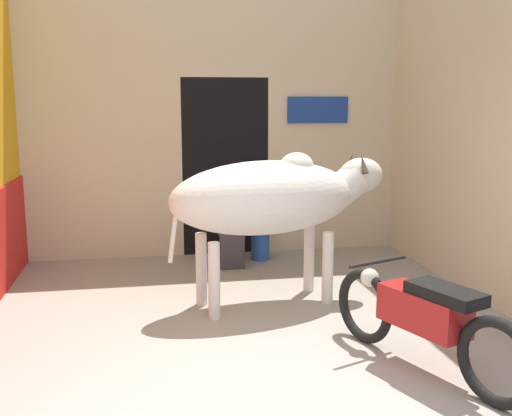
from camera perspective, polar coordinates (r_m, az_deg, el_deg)
The scene contains 6 objects.
wall_back_with_doorway at distance 7.90m, azimuth -3.74°, elevation 7.81°, with size 4.77×0.93×3.87m.
wall_right_with_door at distance 6.37m, azimuth 21.53°, elevation 8.82°, with size 0.22×4.24×3.87m.
cow at distance 5.76m, azimuth 1.62°, elevation 0.99°, with size 2.29×1.10×1.49m.
motorcycle_near at distance 4.63m, azimuth 15.66°, elevation -9.96°, with size 0.84×1.78×0.74m.
shopkeeper_seated at distance 7.19m, azimuth -2.46°, elevation -0.96°, with size 0.41×0.34×1.12m.
plastic_stool at distance 7.54m, azimuth 0.40°, elevation -3.39°, with size 0.33×0.33×0.38m.
Camera 1 is at (-0.86, -3.35, 1.98)m, focal length 42.00 mm.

